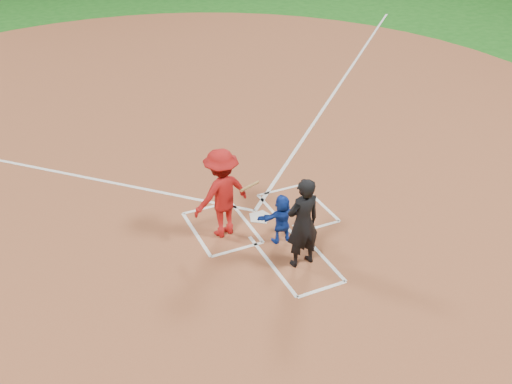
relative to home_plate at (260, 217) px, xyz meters
name	(u,v)px	position (x,y,z in m)	size (l,w,h in m)	color
ground	(260,218)	(0.00, 0.00, -0.02)	(120.00, 120.00, 0.00)	#165816
home_plate_dirt	(179,122)	(0.00, 6.00, -0.01)	(28.00, 28.00, 0.01)	brown
home_plate	(260,217)	(0.00, 0.00, 0.00)	(0.60, 0.60, 0.02)	silver
catcher	(282,219)	(0.03, -1.01, 0.56)	(1.06, 0.34, 1.14)	#1538AC
umpire	(303,223)	(0.03, -1.89, 0.99)	(0.73, 0.48, 2.00)	black
chalk_markings	(186,130)	(0.00, 5.29, -0.01)	(28.35, 17.32, 0.01)	white
batter_at_plate	(222,193)	(-1.02, -0.20, 1.02)	(1.67, 1.02, 2.06)	#A21212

